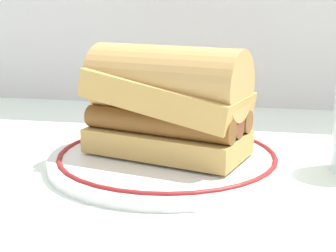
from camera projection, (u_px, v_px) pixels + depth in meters
name	position (u px, v px, depth m)	size (l,w,h in m)	color
ground_plane	(170.00, 160.00, 0.58)	(1.50, 1.50, 0.00)	white
plate	(168.00, 158.00, 0.56)	(0.26, 0.26, 0.01)	white
sausage_sandwich	(168.00, 100.00, 0.54)	(0.19, 0.13, 0.12)	tan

